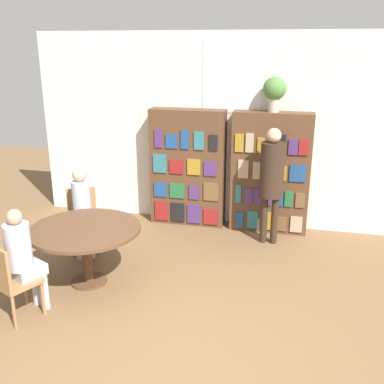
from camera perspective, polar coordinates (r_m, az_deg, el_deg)
name	(u,v)px	position (r m, az deg, el deg)	size (l,w,h in m)	color
ground_plane	(160,379)	(4.29, -4.03, -22.61)	(16.00, 16.00, 0.00)	brown
wall_back	(231,131)	(7.09, 5.00, 7.68)	(6.40, 0.07, 3.00)	silver
bookshelf_left	(188,168)	(7.16, -0.54, 3.06)	(1.18, 0.34, 1.86)	brown
bookshelf_right	(270,173)	(6.97, 9.93, 2.37)	(1.18, 0.34, 1.86)	brown
flower_vase	(275,91)	(6.75, 10.44, 12.55)	(0.34, 0.34, 0.51)	#B7AD9E
reading_table	(86,236)	(5.54, -13.36, -5.44)	(1.32, 1.32, 0.73)	brown
chair_near_camera	(10,278)	(5.11, -22.14, -10.12)	(0.53, 0.53, 0.88)	olive
chair_left_side	(83,217)	(6.52, -13.70, -3.08)	(0.54, 0.54, 0.88)	olive
seated_reader_left	(82,207)	(6.27, -13.78, -1.83)	(0.37, 0.40, 1.25)	#B2B7C6
seated_reader_right	(23,255)	(5.11, -20.65, -7.52)	(0.38, 0.41, 1.21)	#B2B7C6
librarian_standing	(272,174)	(6.45, 10.11, 2.30)	(0.34, 0.61, 1.71)	#332319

